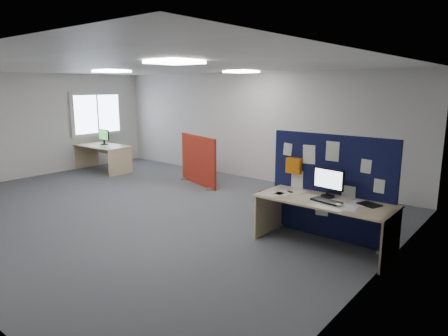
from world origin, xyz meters
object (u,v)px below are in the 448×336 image
Objects in this scene: main_desk at (326,210)px; monitor_second at (104,136)px; office_chair at (281,188)px; monitor_main at (328,181)px; navy_divider at (329,187)px; second_desk at (104,151)px; red_divider at (198,161)px.

main_desk is 4.20× the size of monitor_second.
office_chair is at bearing 151.75° from main_desk.
navy_divider is at bearing 116.42° from monitor_main.
office_chair reaches higher than second_desk.
monitor_main is 7.31m from second_desk.
monitor_main is 1.05× the size of monitor_second.
monitor_main is 0.32× the size of red_divider.
navy_divider reaches higher than office_chair.
red_divider is (-4.06, 1.54, -0.39)m from monitor_main.
office_chair is (-1.02, 0.26, -0.23)m from navy_divider.
second_desk is (-7.14, 0.80, -0.27)m from navy_divider.
navy_divider is 1.01× the size of main_desk.
red_divider reaches higher than main_desk.
monitor_second reaches higher than main_desk.
navy_divider is 7.19m from second_desk.
monitor_main is at bearing 107.74° from main_desk.
office_chair is at bearing 162.88° from monitor_main.
monitor_second is 6.23m from office_chair.
monitor_second is at bearing -154.62° from red_divider.
main_desk is 3.98× the size of monitor_main.
office_chair is (-1.11, 0.50, -0.38)m from monitor_main.
monitor_main is at bearing -7.03° from monitor_second.
red_divider is at bearing 166.39° from monitor_main.
monitor_main is at bearing -8.14° from second_desk.
monitor_main is at bearing -9.74° from office_chair.
main_desk is 7.44m from monitor_second.
main_desk is at bearing -7.87° from monitor_second.
navy_divider is 1.08m from office_chair.
monitor_main is (-0.04, 0.12, 0.40)m from main_desk.
red_divider reaches higher than monitor_second.
second_desk is 3.58× the size of monitor_second.
main_desk is 4.42m from red_divider.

